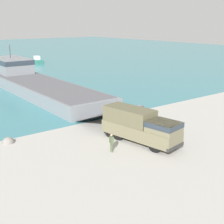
% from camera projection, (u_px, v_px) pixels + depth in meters
% --- Properties ---
extents(ground_plane, '(240.00, 240.00, 0.00)m').
position_uv_depth(ground_plane, '(130.00, 132.00, 32.53)').
color(ground_plane, '#A8A59E').
extents(landing_craft, '(7.53, 38.76, 6.99)m').
position_uv_depth(landing_craft, '(30.00, 80.00, 52.90)').
color(landing_craft, gray).
rests_on(landing_craft, ground_plane).
extents(military_truck, '(3.75, 8.32, 3.14)m').
position_uv_depth(military_truck, '(140.00, 126.00, 29.56)').
color(military_truck, '#6B664C').
rests_on(military_truck, ground_plane).
extents(soldier_on_ramp, '(0.33, 0.48, 1.68)m').
position_uv_depth(soldier_on_ramp, '(111.00, 142.00, 27.42)').
color(soldier_on_ramp, '#475638').
rests_on(soldier_on_ramp, ground_plane).
extents(moored_boat_a, '(2.00, 5.91, 1.96)m').
position_uv_depth(moored_boat_a, '(37.00, 60.00, 87.84)').
color(moored_boat_a, '#2D7060').
rests_on(moored_boat_a, ground_plane).
extents(mooring_bollard, '(0.29, 0.29, 0.87)m').
position_uv_depth(mooring_bollard, '(143.00, 109.00, 39.67)').
color(mooring_bollard, '#333338').
rests_on(mooring_bollard, ground_plane).
extents(shoreline_rock_a, '(1.36, 1.36, 1.36)m').
position_uv_depth(shoreline_rock_a, '(140.00, 110.00, 40.83)').
color(shoreline_rock_a, gray).
rests_on(shoreline_rock_a, ground_plane).
extents(shoreline_rock_b, '(1.15, 1.15, 1.15)m').
position_uv_depth(shoreline_rock_b, '(8.00, 143.00, 29.75)').
color(shoreline_rock_b, gray).
rests_on(shoreline_rock_b, ground_plane).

